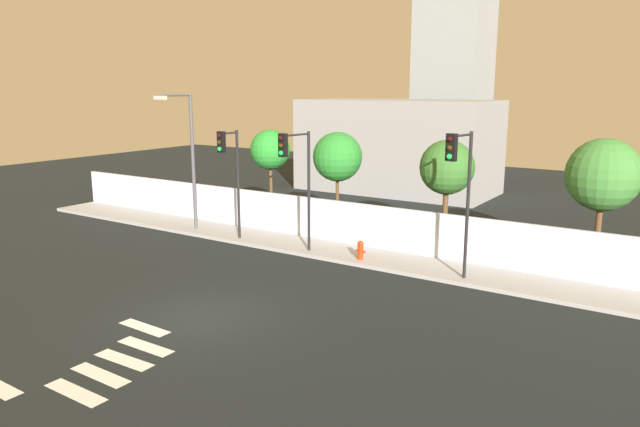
# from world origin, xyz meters

# --- Properties ---
(ground_plane) EXTENTS (80.00, 80.00, 0.00)m
(ground_plane) POSITION_xyz_m (0.00, 0.00, 0.00)
(ground_plane) COLOR black
(sidewalk) EXTENTS (36.00, 2.40, 0.15)m
(sidewalk) POSITION_xyz_m (0.00, 8.20, 0.07)
(sidewalk) COLOR #9D9D9D
(sidewalk) RESTS_ON ground
(perimeter_wall) EXTENTS (36.00, 0.18, 1.80)m
(perimeter_wall) POSITION_xyz_m (0.00, 9.49, 1.05)
(perimeter_wall) COLOR silver
(perimeter_wall) RESTS_ON sidewalk
(crosswalk_marking) EXTENTS (3.67, 4.73, 0.01)m
(crosswalk_marking) POSITION_xyz_m (0.08, -3.67, 0.00)
(crosswalk_marking) COLOR silver
(crosswalk_marking) RESTS_ON ground
(traffic_light_left) EXTENTS (0.35, 1.19, 4.83)m
(traffic_light_left) POSITION_xyz_m (-5.05, 7.05, 3.66)
(traffic_light_left) COLOR black
(traffic_light_left) RESTS_ON sidewalk
(traffic_light_center) EXTENTS (0.44, 1.55, 5.19)m
(traffic_light_center) POSITION_xyz_m (5.39, 6.88, 3.92)
(traffic_light_center) COLOR black
(traffic_light_center) RESTS_ON sidewalk
(traffic_light_right) EXTENTS (0.42, 1.75, 4.93)m
(traffic_light_right) POSITION_xyz_m (-1.31, 6.76, 3.75)
(traffic_light_right) COLOR black
(traffic_light_right) RESTS_ON sidewalk
(street_lamp_curbside) EXTENTS (0.60, 1.96, 6.36)m
(street_lamp_curbside) POSITION_xyz_m (-7.94, 7.48, 3.94)
(street_lamp_curbside) COLOR #4C4C51
(street_lamp_curbside) RESTS_ON sidewalk
(fire_hydrant) EXTENTS (0.44, 0.26, 0.77)m
(fire_hydrant) POSITION_xyz_m (1.25, 7.53, 0.56)
(fire_hydrant) COLOR red
(fire_hydrant) RESTS_ON sidewalk
(roadside_tree_leftmost) EXTENTS (1.97, 1.97, 4.79)m
(roadside_tree_leftmost) POSITION_xyz_m (-5.78, 10.86, 3.78)
(roadside_tree_leftmost) COLOR brown
(roadside_tree_leftmost) RESTS_ON ground
(roadside_tree_midleft) EXTENTS (2.26, 2.26, 4.83)m
(roadside_tree_midleft) POSITION_xyz_m (-1.88, 10.86, 3.68)
(roadside_tree_midleft) COLOR brown
(roadside_tree_midleft) RESTS_ON ground
(roadside_tree_midright) EXTENTS (2.25, 2.25, 4.72)m
(roadside_tree_midright) POSITION_xyz_m (3.39, 10.86, 3.57)
(roadside_tree_midright) COLOR brown
(roadside_tree_midright) RESTS_ON ground
(roadside_tree_rightmost) EXTENTS (2.62, 2.62, 5.06)m
(roadside_tree_rightmost) POSITION_xyz_m (9.25, 10.86, 3.73)
(roadside_tree_rightmost) COLOR brown
(roadside_tree_rightmost) RESTS_ON ground
(low_building_distant) EXTENTS (12.61, 6.00, 6.01)m
(low_building_distant) POSITION_xyz_m (-5.03, 23.49, 3.01)
(low_building_distant) COLOR gray
(low_building_distant) RESTS_ON ground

